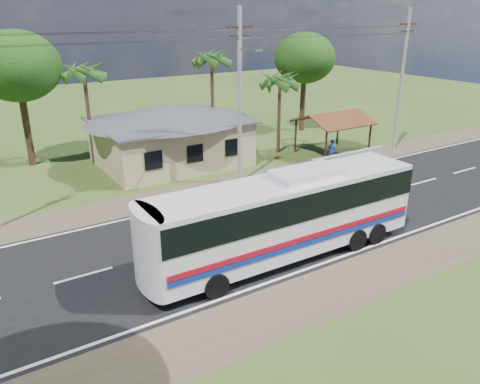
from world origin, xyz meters
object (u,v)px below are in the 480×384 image
(motorcycle, at_px, (270,177))
(person, at_px, (332,150))
(coach_bus, at_px, (286,210))
(waiting_shed, at_px, (334,120))

(motorcycle, distance_m, person, 6.89)
(coach_bus, xyz_separation_m, person, (11.96, 9.98, -1.45))
(waiting_shed, distance_m, person, 3.04)
(waiting_shed, bearing_deg, person, -133.26)
(waiting_shed, relative_size, person, 2.96)
(coach_bus, bearing_deg, waiting_shed, 41.22)
(coach_bus, relative_size, person, 7.47)
(person, bearing_deg, waiting_shed, -123.84)
(person, bearing_deg, motorcycle, 21.54)
(waiting_shed, xyz_separation_m, person, (-1.65, -1.75, -1.85))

